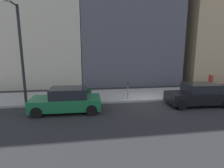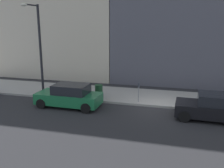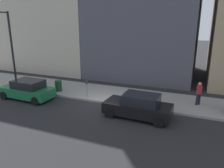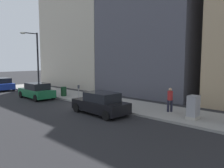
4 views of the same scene
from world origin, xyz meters
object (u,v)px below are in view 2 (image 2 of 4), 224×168
object	(u,v)px
parking_meter	(139,90)
trash_bin	(99,91)
streetlamp	(38,43)
parked_car_black	(215,107)
parked_car_green	(69,96)

from	to	relation	value
parking_meter	trash_bin	world-z (taller)	parking_meter
streetlamp	trash_bin	bearing A→B (deg)	-81.84
streetlamp	trash_bin	size ratio (longest dim) A/B	7.22
parking_meter	streetlamp	world-z (taller)	streetlamp
streetlamp	trash_bin	xyz separation A→B (m)	(0.62, -4.31, -3.42)
parked_car_black	parking_meter	xyz separation A→B (m)	(1.72, 4.61, 0.24)
parked_car_green	parking_meter	bearing A→B (deg)	-66.97
parked_car_green	parking_meter	xyz separation A→B (m)	(1.72, -4.29, 0.24)
parked_car_black	streetlamp	xyz separation A→B (m)	(1.56, 11.90, 3.28)
parking_meter	streetlamp	distance (m)	7.89
parked_car_black	trash_bin	bearing A→B (deg)	76.16
parked_car_green	streetlamp	xyz separation A→B (m)	(1.55, 2.99, 3.28)
streetlamp	parked_car_green	bearing A→B (deg)	-117.46
parked_car_black	streetlamp	world-z (taller)	streetlamp
parking_meter	trash_bin	bearing A→B (deg)	81.40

